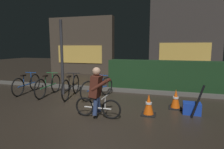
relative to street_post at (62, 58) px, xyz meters
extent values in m
plane|color=#2D261E|center=(1.85, -1.20, -1.33)|extent=(40.00, 40.00, 0.00)
cube|color=#56544F|center=(1.85, 1.00, -1.27)|extent=(12.00, 0.24, 0.12)
cube|color=#19381C|center=(3.65, 1.90, -0.75)|extent=(4.80, 0.70, 1.17)
cube|color=#42382D|center=(-1.77, 5.30, 0.45)|extent=(4.28, 0.50, 3.57)
cube|color=#E5B751|center=(-1.77, 5.03, -0.08)|extent=(2.99, 0.04, 1.10)
cube|color=#383330|center=(4.49, 6.00, 0.88)|extent=(4.00, 0.50, 4.43)
cube|color=#E5B751|center=(4.49, 5.73, 0.07)|extent=(2.80, 0.04, 1.10)
cylinder|color=#2D2D33|center=(0.00, 0.00, 0.00)|extent=(0.10, 0.10, 2.66)
torus|color=black|center=(-1.41, 0.25, -1.00)|extent=(0.09, 0.66, 0.66)
torus|color=black|center=(-1.34, -0.73, -1.00)|extent=(0.09, 0.66, 0.66)
cylinder|color=#19479E|center=(-1.37, -0.24, -1.00)|extent=(0.11, 0.98, 0.04)
cylinder|color=#19479E|center=(-1.36, -0.41, -0.82)|extent=(0.03, 0.03, 0.37)
cube|color=black|center=(-1.36, -0.41, -0.64)|extent=(0.11, 0.21, 0.05)
cylinder|color=#19479E|center=(-1.39, 0.03, -0.80)|extent=(0.03, 0.03, 0.41)
cylinder|color=#19479E|center=(-1.39, 0.03, -0.59)|extent=(0.46, 0.06, 0.02)
torus|color=black|center=(-0.43, 0.21, -0.99)|extent=(0.09, 0.69, 0.69)
torus|color=black|center=(-0.36, -0.82, -0.99)|extent=(0.09, 0.69, 0.69)
cylinder|color=#236B38|center=(-0.39, -0.31, -0.99)|extent=(0.11, 1.03, 0.04)
cylinder|color=#236B38|center=(-0.38, -0.49, -0.79)|extent=(0.03, 0.03, 0.39)
cube|color=black|center=(-0.38, -0.49, -0.60)|extent=(0.11, 0.21, 0.05)
cylinder|color=#236B38|center=(-0.41, -0.03, -0.77)|extent=(0.03, 0.03, 0.44)
cylinder|color=#236B38|center=(-0.41, -0.03, -0.55)|extent=(0.46, 0.06, 0.02)
torus|color=black|center=(0.39, 0.26, -0.98)|extent=(0.16, 0.70, 0.70)
torus|color=black|center=(0.56, -0.78, -0.98)|extent=(0.16, 0.70, 0.70)
cylinder|color=black|center=(0.48, -0.26, -0.98)|extent=(0.21, 1.04, 0.04)
cylinder|color=black|center=(0.51, -0.44, -0.78)|extent=(0.03, 0.03, 0.39)
cube|color=black|center=(0.51, -0.44, -0.59)|extent=(0.13, 0.21, 0.05)
cylinder|color=black|center=(0.43, 0.02, -0.76)|extent=(0.03, 0.03, 0.44)
cylinder|color=black|center=(0.43, 0.02, -0.54)|extent=(0.46, 0.10, 0.02)
torus|color=black|center=(1.57, 0.32, -1.00)|extent=(0.26, 0.64, 0.66)
torus|color=black|center=(1.24, -0.61, -1.00)|extent=(0.26, 0.64, 0.66)
cylinder|color=#19479E|center=(1.41, -0.14, -1.00)|extent=(0.36, 0.95, 0.04)
cylinder|color=#19479E|center=(1.35, -0.31, -0.81)|extent=(0.03, 0.03, 0.37)
cube|color=black|center=(1.35, -0.31, -0.63)|extent=(0.16, 0.22, 0.05)
cylinder|color=#19479E|center=(1.50, 0.11, -0.79)|extent=(0.03, 0.03, 0.42)
cylinder|color=#19479E|center=(1.50, 0.11, -0.58)|extent=(0.44, 0.18, 0.02)
cube|color=black|center=(3.24, -1.30, -1.32)|extent=(0.36, 0.36, 0.03)
cone|color=#EA560F|center=(3.24, -1.30, -1.04)|extent=(0.26, 0.26, 0.52)
cylinder|color=white|center=(3.24, -1.30, -1.02)|extent=(0.16, 0.16, 0.05)
cube|color=black|center=(3.91, -0.55, -1.32)|extent=(0.36, 0.36, 0.03)
cone|color=#EA560F|center=(3.91, -0.55, -1.04)|extent=(0.26, 0.26, 0.52)
cylinder|color=white|center=(3.91, -0.55, -1.02)|extent=(0.16, 0.16, 0.05)
cube|color=#193DB7|center=(4.30, -0.90, -1.18)|extent=(0.45, 0.33, 0.30)
torus|color=black|center=(2.41, -1.84, -1.09)|extent=(0.48, 0.05, 0.48)
torus|color=black|center=(1.70, -1.84, -1.09)|extent=(0.48, 0.05, 0.48)
cylinder|color=silver|center=(2.05, -1.84, -1.09)|extent=(0.70, 0.04, 0.04)
cylinder|color=silver|center=(1.93, -1.84, -0.96)|extent=(0.03, 0.03, 0.26)
cube|color=black|center=(1.93, -1.84, -0.83)|extent=(0.20, 0.10, 0.05)
cylinder|color=silver|center=(2.25, -1.84, -0.94)|extent=(0.03, 0.03, 0.30)
cylinder|color=silver|center=(2.25, -1.84, -0.79)|extent=(0.03, 0.46, 0.02)
cylinder|color=navy|center=(2.04, -1.74, -1.03)|extent=(0.11, 0.21, 0.42)
cylinder|color=navy|center=(2.03, -1.94, -1.03)|extent=(0.11, 0.21, 0.42)
cube|color=#512319|center=(2.01, -1.84, -0.55)|extent=(0.26, 0.32, 0.54)
sphere|color=tan|center=(2.03, -1.84, -0.19)|extent=(0.20, 0.20, 0.20)
cylinder|color=#512319|center=(2.16, -1.70, -0.50)|extent=(0.40, 0.08, 0.29)
cylinder|color=#512319|center=(2.15, -1.98, -0.50)|extent=(0.40, 0.08, 0.29)
ellipsoid|color=brown|center=(1.96, -1.64, -0.60)|extent=(0.32, 0.16, 0.24)
cylinder|color=black|center=(4.40, -1.15, -0.92)|extent=(0.32, 0.20, 0.81)
camera|label=1|loc=(3.70, -6.11, 0.41)|focal=30.91mm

